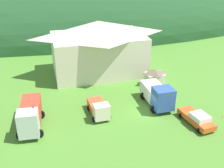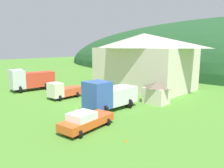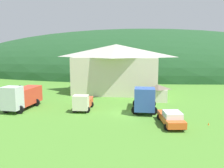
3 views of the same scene
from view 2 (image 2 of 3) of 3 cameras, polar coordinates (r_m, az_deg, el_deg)
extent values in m
plane|color=#4C842D|center=(26.29, -6.63, -6.19)|extent=(200.00, 200.00, 0.00)
cube|color=beige|center=(38.28, 8.02, 4.06)|extent=(15.30, 9.73, 6.83)
pyramid|color=#B7B2A3|center=(38.09, 8.19, 10.98)|extent=(16.52, 10.51, 2.39)
cube|color=beige|center=(28.56, 11.26, -2.92)|extent=(2.85, 2.12, 2.02)
pyramid|color=#6B5B4C|center=(28.30, 11.36, -0.23)|extent=(3.08, 2.29, 0.71)
cube|color=silver|center=(37.63, -23.21, 1.15)|extent=(2.41, 2.12, 2.99)
cube|color=black|center=(37.52, -23.42, 2.13)|extent=(1.34, 1.65, 0.96)
cube|color=red|center=(38.82, -18.38, 1.20)|extent=(2.64, 5.05, 2.34)
cylinder|color=black|center=(36.94, -22.59, -1.32)|extent=(1.10, 0.30, 1.10)
cylinder|color=black|center=(38.79, -23.50, -0.87)|extent=(1.10, 0.30, 1.10)
cylinder|color=black|center=(38.39, -16.71, -0.57)|extent=(1.10, 0.30, 1.10)
cylinder|color=black|center=(40.17, -17.86, -0.18)|extent=(1.10, 0.30, 1.10)
cube|color=beige|center=(30.59, -14.34, -1.51)|extent=(2.04, 1.56, 1.93)
cube|color=black|center=(30.48, -14.49, -0.75)|extent=(1.12, 1.22, 0.62)
cube|color=#DB512D|center=(32.04, -10.70, -1.71)|extent=(2.12, 3.44, 1.00)
cylinder|color=black|center=(30.11, -13.38, -3.53)|extent=(0.80, 0.30, 0.80)
cylinder|color=black|center=(31.48, -15.10, -3.02)|extent=(0.80, 0.30, 0.80)
cylinder|color=black|center=(31.79, -9.04, -2.67)|extent=(0.80, 0.30, 0.80)
cylinder|color=black|center=(33.09, -10.85, -2.23)|extent=(0.80, 0.30, 0.80)
cube|color=#3356AD|center=(23.89, -3.82, -2.82)|extent=(2.56, 2.33, 2.91)
cube|color=black|center=(23.68, -4.05, -1.35)|extent=(1.37, 1.86, 0.93)
cube|color=silver|center=(26.20, 1.57, -2.84)|extent=(2.56, 4.20, 1.86)
cylinder|color=black|center=(23.45, -1.96, -6.73)|extent=(1.10, 0.30, 1.10)
cylinder|color=black|center=(25.08, -5.48, -5.66)|extent=(1.10, 0.30, 1.10)
cylinder|color=black|center=(26.15, 4.31, -4.99)|extent=(1.10, 0.30, 1.10)
cylinder|color=black|center=(27.62, 0.77, -4.15)|extent=(1.10, 0.30, 1.10)
cube|color=#DC5520|center=(19.82, -6.43, -9.52)|extent=(2.67, 5.50, 0.70)
cube|color=silver|center=(19.18, -7.77, -8.14)|extent=(2.07, 2.34, 0.62)
cylinder|color=black|center=(18.19, -8.37, -12.58)|extent=(0.68, 0.24, 0.68)
cylinder|color=black|center=(19.37, -12.00, -11.27)|extent=(0.68, 0.24, 0.68)
cylinder|color=black|center=(20.69, -1.20, -9.64)|extent=(0.68, 0.24, 0.68)
cylinder|color=black|center=(21.73, -4.79, -8.70)|extent=(0.68, 0.24, 0.68)
cylinder|color=#4C4C51|center=(37.40, -21.50, 0.39)|extent=(0.12, 0.12, 3.03)
cube|color=black|center=(37.17, -21.67, 3.11)|extent=(0.20, 0.24, 0.55)
sphere|color=yellow|center=(37.22, -21.49, 3.13)|extent=(0.14, 0.14, 0.14)
cone|color=orange|center=(17.51, 3.52, -14.62)|extent=(0.36, 0.36, 0.58)
camera|label=1|loc=(37.20, -71.95, 22.60)|focal=44.47mm
camera|label=3|loc=(22.93, -83.90, 3.98)|focal=37.54mm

